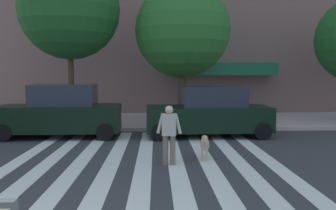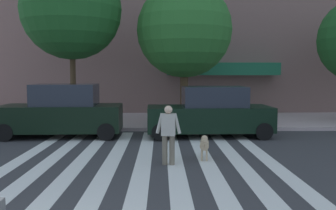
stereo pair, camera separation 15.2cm
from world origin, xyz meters
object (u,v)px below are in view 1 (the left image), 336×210
(parked_car_behind_first, at_px, (61,112))
(parked_car_third_in_line, at_px, (209,113))
(street_tree_middle, at_px, (183,30))
(street_tree_nearest, at_px, (70,9))
(dog_on_leash, at_px, (205,144))
(pedestrian_dog_walker, at_px, (169,132))

(parked_car_behind_first, bearing_deg, parked_car_third_in_line, 0.00)
(parked_car_behind_first, xyz_separation_m, street_tree_middle, (4.98, 2.72, 3.51))
(street_tree_nearest, relative_size, dog_on_leash, 7.45)
(parked_car_third_in_line, distance_m, street_tree_nearest, 7.80)
(pedestrian_dog_walker, distance_m, dog_on_leash, 1.35)
(parked_car_behind_first, bearing_deg, street_tree_nearest, 92.85)
(parked_car_behind_first, bearing_deg, pedestrian_dog_walker, -47.65)
(dog_on_leash, bearing_deg, pedestrian_dog_walker, -148.09)
(parked_car_third_in_line, distance_m, dog_on_leash, 3.92)
(street_tree_middle, bearing_deg, parked_car_third_in_line, -72.29)
(street_tree_middle, height_order, pedestrian_dog_walker, street_tree_middle)
(parked_car_behind_first, distance_m, street_tree_nearest, 4.98)
(street_tree_middle, xyz_separation_m, pedestrian_dog_walker, (-0.88, -7.22, -3.56))
(street_tree_nearest, bearing_deg, parked_car_behind_first, -87.15)
(street_tree_middle, xyz_separation_m, dog_on_leash, (0.19, -6.55, -4.05))
(pedestrian_dog_walker, xyz_separation_m, dog_on_leash, (1.07, 0.67, -0.48))
(street_tree_middle, bearing_deg, dog_on_leash, -88.35)
(street_tree_nearest, distance_m, dog_on_leash, 9.52)
(parked_car_behind_first, height_order, street_tree_nearest, street_tree_nearest)
(street_tree_nearest, xyz_separation_m, pedestrian_dog_walker, (4.21, -6.87, -4.43))
(street_tree_nearest, bearing_deg, dog_on_leash, -49.58)
(pedestrian_dog_walker, bearing_deg, parked_car_third_in_line, 68.69)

